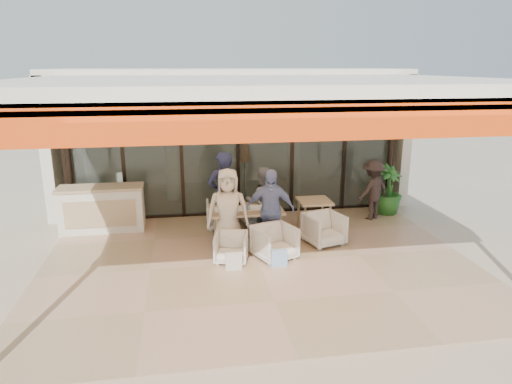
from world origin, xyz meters
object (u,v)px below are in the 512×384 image
chair_near_right (275,241)px  diner_cream (228,211)px  host_counter (102,209)px  chair_near_left (231,246)px  diner_periwinkle (270,210)px  chair_far_left (222,213)px  potted_palm (388,190)px  chair_far_right (258,212)px  dining_table (245,211)px  diner_grey (262,201)px  diner_navy (224,194)px  side_table (314,205)px  standing_woman (373,190)px  side_chair (324,228)px

chair_near_right → diner_cream: size_ratio=0.43×
host_counter → chair_near_left: host_counter is taller
chair_near_left → diner_periwinkle: bearing=43.5°
chair_far_left → potted_palm: size_ratio=0.56×
host_counter → chair_far_right: size_ratio=2.69×
dining_table → potted_palm: size_ratio=1.19×
diner_grey → diner_periwinkle: 0.90m
dining_table → diner_navy: size_ratio=0.80×
side_table → diner_grey: bearing=175.5°
chair_far_right → chair_near_right: size_ratio=0.95×
standing_woman → potted_palm: 0.66m
chair_far_right → chair_near_right: chair_near_right is taller
chair_near_right → standing_woman: 3.39m
chair_far_left → chair_near_left: size_ratio=1.14×
chair_near_left → diner_grey: 1.69m
chair_far_right → side_chair: (1.16, -1.34, 0.02)m
chair_far_left → standing_woman: (3.62, 0.01, 0.38)m
chair_far_left → host_counter: bearing=-2.6°
chair_far_right → diner_periwinkle: size_ratio=0.41×
dining_table → host_counter: bearing=159.2°
diner_navy → side_chair: (2.00, -0.84, -0.57)m
diner_periwinkle → side_chair: size_ratio=2.27×
standing_woman → chair_far_right: bearing=-23.2°
diner_grey → side_table: size_ratio=2.03×
diner_periwinkle → standing_woman: bearing=36.0°
chair_far_left → diner_grey: diner_grey is taller
chair_far_left → diner_navy: diner_navy is taller
diner_navy → diner_periwinkle: 1.24m
chair_far_left → standing_woman: 3.64m
host_counter → dining_table: (3.06, -1.16, 0.15)m
side_chair → chair_near_right: bearing=-170.8°
chair_near_right → host_counter: bearing=127.6°
diner_navy → diner_periwinkle: bearing=119.6°
diner_grey → chair_near_right: bearing=89.4°
diner_navy → diner_grey: diner_navy is taller
chair_near_left → standing_woman: standing_woman is taller
host_counter → diner_periwinkle: (3.49, -1.62, 0.30)m
host_counter → diner_cream: size_ratio=1.09×
diner_periwinkle → standing_woman: size_ratio=1.14×
chair_near_left → chair_near_right: bearing=12.8°
dining_table → standing_woman: standing_woman is taller
diner_periwinkle → standing_woman: 3.12m
host_counter → chair_far_left: 2.67m
chair_far_left → potted_palm: potted_palm is taller
diner_grey → side_table: diner_grey is taller
dining_table → diner_navy: (-0.41, 0.44, 0.25)m
dining_table → chair_near_left: 1.11m
chair_far_left → diner_navy: 0.77m
chair_near_right → diner_navy: 1.73m
chair_near_left → side_table: size_ratio=0.83×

